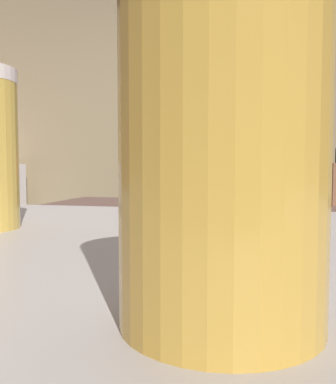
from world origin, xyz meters
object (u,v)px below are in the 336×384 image
at_px(chefs_knife, 277,206).
at_px(bottle_hot_sauce, 248,153).
at_px(mixing_bowl, 170,200).
at_px(bartender, 204,201).
at_px(bottle_vinegar, 206,154).
at_px(bottle_soy, 250,157).
at_px(bottle_olive_oil, 168,157).
at_px(pint_glass_near, 222,134).

xyz_separation_m(chefs_knife, bottle_hot_sauce, (-0.18, 1.21, 0.28)).
relative_size(mixing_bowl, bottle_hot_sauce, 0.71).
relative_size(bartender, bottle_vinegar, 6.73).
height_order(bartender, bottle_hot_sauce, bartender).
bearing_deg(mixing_bowl, bottle_hot_sauce, 76.38).
distance_m(mixing_bowl, bottle_soy, 1.46).
bearing_deg(bartender, bottle_olive_oil, 6.86).
xyz_separation_m(bottle_hot_sauce, bottle_soy, (0.01, 0.14, -0.03)).
bearing_deg(mixing_bowl, bottle_vinegar, 90.40).
relative_size(bartender, bottle_hot_sauce, 6.47).
height_order(bartender, bottle_vinegar, bartender).
height_order(pint_glass_near, bottle_olive_oil, bottle_olive_oil).
bearing_deg(bottle_soy, bottle_olive_oil, -178.43).
relative_size(bottle_hot_sauce, bottle_olive_oil, 1.34).
relative_size(pint_glass_near, bottle_olive_oil, 0.72).
relative_size(mixing_bowl, bottle_vinegar, 0.74).
xyz_separation_m(bottle_soy, bottle_vinegar, (-0.32, -0.14, 0.02)).
distance_m(mixing_bowl, bottle_vinegar, 1.29).
height_order(mixing_bowl, bottle_vinegar, bottle_vinegar).
height_order(chefs_knife, bottle_olive_oil, bottle_olive_oil).
bearing_deg(bottle_soy, pint_glass_near, -88.06).
distance_m(bottle_hot_sauce, bottle_vinegar, 0.32).
relative_size(bottle_vinegar, bottle_olive_oil, 1.29).
bearing_deg(bottle_olive_oil, chefs_knife, -58.28).
height_order(mixing_bowl, pint_glass_near, pint_glass_near).
xyz_separation_m(bottle_vinegar, bottle_olive_oil, (-0.33, 0.13, -0.02)).
height_order(pint_glass_near, bottle_hot_sauce, bottle_hot_sauce).
bearing_deg(pint_glass_near, bottle_soy, 91.94).
xyz_separation_m(mixing_bowl, pint_glass_near, (0.42, -1.76, 0.18)).
height_order(bartender, bottle_olive_oil, bartender).
bearing_deg(pint_glass_near, bottle_olive_oil, 103.48).
bearing_deg(pint_glass_near, bottle_vinegar, 98.08).
bearing_deg(chefs_knife, bartender, -129.92).
height_order(mixing_bowl, chefs_knife, mixing_bowl).
distance_m(bartender, pint_glass_near, 1.43).
bearing_deg(bottle_olive_oil, bottle_vinegar, -21.31).
xyz_separation_m(chefs_knife, bottle_soy, (-0.18, 1.35, 0.25)).
height_order(bottle_soy, bottle_vinegar, bottle_vinegar).
relative_size(pint_glass_near, bottle_vinegar, 0.56).
bearing_deg(bottle_hot_sauce, pint_glass_near, -87.86).
relative_size(pint_glass_near, bottle_hot_sauce, 0.54).
relative_size(bartender, pint_glass_near, 12.09).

